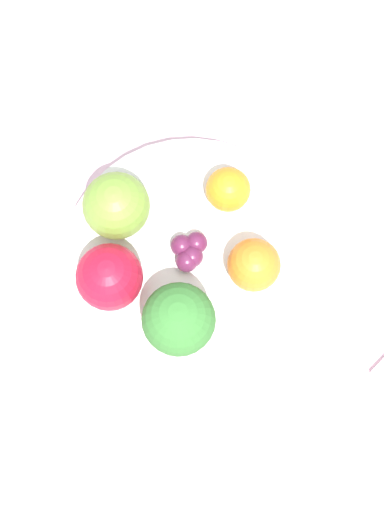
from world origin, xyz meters
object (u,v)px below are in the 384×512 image
object	(u,v)px
broccoli	(179,320)
orange_back	(228,189)
orange_front	(254,265)
apple_green	(109,277)
apple_red	(116,206)
grape_cluster	(190,250)
bowl	(192,265)

from	to	relation	value
broccoli	orange_back	bearing A→B (deg)	117.44
orange_front	orange_back	bearing A→B (deg)	153.71
apple_green	apple_red	bearing A→B (deg)	133.04
broccoli	apple_red	distance (m)	0.11
broccoli	orange_front	size ratio (longest dim) A/B	1.56
apple_green	grape_cluster	bearing A→B (deg)	69.94
broccoli	orange_front	world-z (taller)	broccoli
bowl	orange_front	distance (m)	0.06
orange_front	grape_cluster	size ratio (longest dim) A/B	1.25
orange_back	grape_cluster	distance (m)	0.06
apple_green	bowl	bearing A→B (deg)	65.60
bowl	orange_front	size ratio (longest dim) A/B	5.01
bowl	broccoli	distance (m)	0.08
apple_red	orange_back	distance (m)	0.09
broccoli	orange_front	bearing A→B (deg)	85.64
apple_red	grape_cluster	distance (m)	0.07
apple_red	broccoli	bearing A→B (deg)	-15.10
apple_red	orange_back	xyz separation A→B (m)	(0.05, 0.08, -0.01)
bowl	orange_back	xyz separation A→B (m)	(-0.02, 0.06, 0.04)
apple_red	apple_green	size ratio (longest dim) A/B	1.03
apple_green	orange_front	xyz separation A→B (m)	(0.07, 0.09, -0.01)
orange_back	grape_cluster	world-z (taller)	orange_back
broccoli	apple_green	xyz separation A→B (m)	(-0.06, -0.02, -0.01)
apple_green	orange_back	world-z (taller)	apple_green
apple_red	orange_front	bearing A→B (deg)	23.43
orange_front	grape_cluster	world-z (taller)	orange_front
apple_red	orange_front	size ratio (longest dim) A/B	1.28
apple_green	grape_cluster	distance (m)	0.07
broccoli	apple_green	distance (m)	0.07
apple_red	apple_green	distance (m)	0.06
apple_red	grape_cluster	size ratio (longest dim) A/B	1.59
bowl	apple_red	size ratio (longest dim) A/B	3.92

